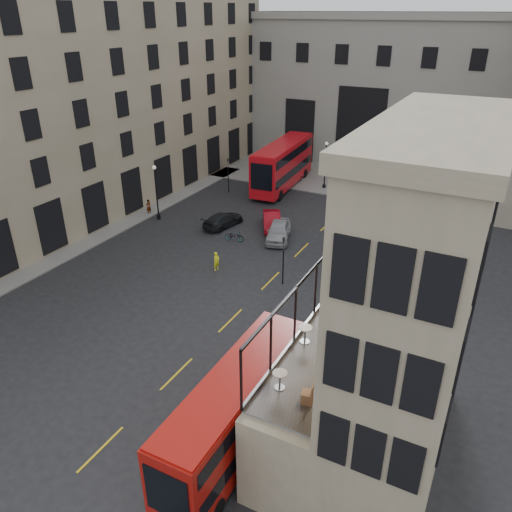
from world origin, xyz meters
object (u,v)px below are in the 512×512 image
at_px(pedestrian_b, 298,176).
at_px(cafe_chair_b, 350,349).
at_px(car_a, 279,231).
at_px(bus_near, 237,407).
at_px(car_b, 272,221).
at_px(street_lamp_a, 157,196).
at_px(cafe_chair_c, 341,353).
at_px(pedestrian_c, 337,175).
at_px(cafe_table_mid, 305,332).
at_px(pedestrian_a, 257,183).
at_px(cafe_chair_d, 370,309).
at_px(cafe_table_far, 327,304).
at_px(pedestrian_d, 432,181).
at_px(cafe_chair_a, 308,397).
at_px(pedestrian_e, 149,207).
at_px(street_lamp_b, 325,168).
at_px(cafe_table_near, 280,378).
at_px(car_c, 223,220).
at_px(bus_far, 283,163).
at_px(traffic_light_near, 283,255).
at_px(traffic_light_far, 228,171).
at_px(bicycle, 234,236).
at_px(cyclist, 216,261).

relative_size(pedestrian_b, cafe_chair_b, 1.96).
distance_m(car_a, cafe_chair_b, 22.79).
distance_m(bus_near, car_b, 25.88).
relative_size(street_lamp_a, bus_near, 0.51).
xyz_separation_m(pedestrian_b, cafe_chair_c, (16.85, -34.86, 4.05)).
bearing_deg(pedestrian_c, cafe_table_mid, 74.71).
relative_size(pedestrian_a, cafe_chair_d, 1.96).
bearing_deg(pedestrian_a, cafe_table_far, -55.55).
relative_size(pedestrian_d, cafe_chair_a, 1.80).
height_order(pedestrian_e, cafe_chair_b, cafe_chair_b).
relative_size(bus_near, cafe_chair_c, 12.19).
relative_size(street_lamp_b, cafe_table_near, 6.99).
bearing_deg(cafe_table_far, bus_near, -109.14).
bearing_deg(pedestrian_c, car_a, 60.49).
bearing_deg(car_b, bus_near, -96.51).
distance_m(car_c, cafe_table_near, 28.13).
xyz_separation_m(car_b, cafe_table_near, (12.05, -24.23, 4.37)).
distance_m(street_lamp_a, pedestrian_a, 12.74).
height_order(bus_far, car_c, bus_far).
height_order(bus_near, cafe_chair_a, cafe_chair_a).
distance_m(street_lamp_b, cafe_chair_c, 36.71).
relative_size(pedestrian_a, cafe_table_far, 2.14).
height_order(pedestrian_c, cafe_chair_a, cafe_chair_a).
bearing_deg(pedestrian_e, cafe_chair_b, 66.18).
relative_size(cafe_chair_b, cafe_chair_c, 0.97).
relative_size(bus_near, cafe_chair_b, 12.58).
bearing_deg(traffic_light_near, cafe_chair_c, -55.62).
height_order(car_b, car_c, car_b).
relative_size(bus_far, pedestrian_d, 7.78).
bearing_deg(bus_near, cafe_chair_d, 59.69).
bearing_deg(pedestrian_a, car_a, -53.57).
height_order(car_a, pedestrian_a, pedestrian_a).
bearing_deg(pedestrian_b, pedestrian_d, -12.13).
bearing_deg(street_lamp_a, cafe_table_far, -33.78).
xyz_separation_m(traffic_light_far, car_a, (10.32, -8.90, -1.62)).
bearing_deg(cafe_chair_a, bus_near, 170.72).
distance_m(car_a, cafe_table_near, 24.94).
xyz_separation_m(street_lamp_b, cafe_chair_a, (13.05, -37.40, 2.48)).
xyz_separation_m(car_a, bicycle, (-3.31, -2.09, -0.35)).
xyz_separation_m(bus_near, cafe_chair_c, (3.80, 2.69, 2.53)).
xyz_separation_m(car_a, cafe_table_near, (10.42, -22.25, 4.30)).
bearing_deg(car_c, cafe_chair_c, 142.43).
xyz_separation_m(traffic_light_far, street_lamp_b, (9.00, 6.00, -0.03)).
relative_size(pedestrian_d, cafe_table_near, 2.15).
distance_m(cafe_chair_a, cafe_chair_d, 7.28).
bearing_deg(bus_far, cyclist, -79.25).
xyz_separation_m(car_a, cafe_table_mid, (10.13, -18.90, 4.33)).
height_order(car_a, car_c, car_a).
distance_m(car_a, cafe_table_far, 19.59).
height_order(bicycle, pedestrian_d, pedestrian_d).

